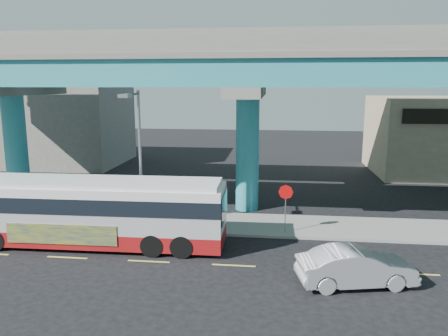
# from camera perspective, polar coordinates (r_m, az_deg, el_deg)

# --- Properties ---
(ground) EXTENTS (120.00, 120.00, 0.00)m
(ground) POSITION_cam_1_polar(r_m,az_deg,el_deg) (20.72, 1.36, -12.29)
(ground) COLOR black
(ground) RESTS_ON ground
(sidewalk) EXTENTS (70.00, 4.00, 0.15)m
(sidewalk) POSITION_cam_1_polar(r_m,az_deg,el_deg) (25.82, 2.50, -7.34)
(sidewalk) COLOR gray
(sidewalk) RESTS_ON ground
(lane_markings) EXTENTS (58.00, 0.12, 0.01)m
(lane_markings) POSITION_cam_1_polar(r_m,az_deg,el_deg) (20.44, 1.28, -12.60)
(lane_markings) COLOR #D8C64C
(lane_markings) RESTS_ON ground
(viaduct) EXTENTS (52.00, 12.40, 11.70)m
(viaduct) POSITION_cam_1_polar(r_m,az_deg,el_deg) (28.14, 3.20, 12.89)
(viaduct) COLOR teal
(viaduct) RESTS_ON ground
(building_concrete) EXTENTS (12.00, 10.00, 9.00)m
(building_concrete) POSITION_cam_1_polar(r_m,az_deg,el_deg) (48.28, -20.24, 5.90)
(building_concrete) COLOR gray
(building_concrete) RESTS_ON ground
(transit_bus) EXTENTS (13.43, 3.09, 3.43)m
(transit_bus) POSITION_cam_1_polar(r_m,az_deg,el_deg) (23.25, -16.59, -5.22)
(transit_bus) COLOR maroon
(transit_bus) RESTS_ON ground
(sedan) EXTENTS (3.61, 5.47, 1.58)m
(sedan) POSITION_cam_1_polar(r_m,az_deg,el_deg) (19.11, 16.86, -12.27)
(sedan) COLOR #A2A3A7
(sedan) RESTS_ON ground
(parked_car) EXTENTS (3.00, 4.51, 1.34)m
(parked_car) POSITION_cam_1_polar(r_m,az_deg,el_deg) (29.48, -23.40, -4.42)
(parked_car) COLOR #29282D
(parked_car) RESTS_ON sidewalk
(street_lamp) EXTENTS (0.50, 2.51, 7.70)m
(street_lamp) POSITION_cam_1_polar(r_m,az_deg,el_deg) (23.76, -11.36, 3.43)
(street_lamp) COLOR gray
(street_lamp) RESTS_ON sidewalk
(stop_sign) EXTENTS (0.80, 0.09, 2.66)m
(stop_sign) POSITION_cam_1_polar(r_m,az_deg,el_deg) (23.94, 8.06, -3.91)
(stop_sign) COLOR gray
(stop_sign) RESTS_ON sidewalk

